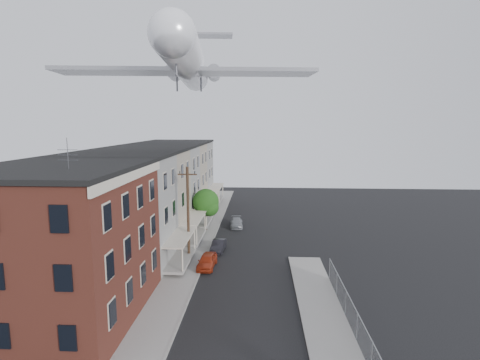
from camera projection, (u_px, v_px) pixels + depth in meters
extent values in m
cube|color=gray|center=(200.00, 240.00, 41.84)|extent=(3.00, 62.00, 0.12)
cube|color=gray|center=(328.00, 331.00, 23.47)|extent=(3.00, 26.00, 0.12)
cube|color=gray|center=(213.00, 240.00, 41.76)|extent=(0.15, 62.00, 0.14)
cube|color=gray|center=(305.00, 330.00, 23.54)|extent=(0.15, 26.00, 0.14)
cube|color=#3D1B13|center=(60.00, 245.00, 24.67)|extent=(10.00, 12.00, 10.00)
cube|color=black|center=(54.00, 168.00, 23.91)|extent=(10.30, 12.30, 0.30)
cube|color=beige|center=(133.00, 175.00, 23.70)|extent=(0.16, 12.20, 0.60)
cylinder|color=#515156|center=(68.00, 155.00, 21.68)|extent=(0.04, 0.04, 2.00)
cube|color=slate|center=(115.00, 212.00, 34.05)|extent=(10.00, 7.00, 10.00)
cube|color=black|center=(113.00, 156.00, 33.29)|extent=(10.25, 7.00, 0.30)
cube|color=gray|center=(181.00, 260.00, 34.39)|extent=(1.80, 6.40, 0.25)
cube|color=beige|center=(180.00, 237.00, 34.07)|extent=(1.90, 6.50, 0.15)
cube|color=slate|center=(140.00, 197.00, 40.96)|extent=(10.00, 7.00, 10.00)
cube|color=black|center=(138.00, 150.00, 40.20)|extent=(10.25, 7.00, 0.30)
cube|color=gray|center=(194.00, 237.00, 41.30)|extent=(1.80, 6.40, 0.25)
cube|color=beige|center=(194.00, 218.00, 40.98)|extent=(1.90, 6.50, 0.15)
cube|color=slate|center=(157.00, 187.00, 47.88)|extent=(10.00, 7.00, 10.00)
cube|color=black|center=(156.00, 146.00, 47.12)|extent=(10.25, 7.00, 0.30)
cube|color=gray|center=(204.00, 221.00, 48.22)|extent=(1.80, 6.40, 0.25)
cube|color=beige|center=(203.00, 204.00, 47.89)|extent=(1.90, 6.50, 0.15)
cube|color=slate|center=(170.00, 179.00, 54.79)|extent=(10.00, 7.00, 10.00)
cube|color=black|center=(169.00, 144.00, 54.03)|extent=(10.25, 7.00, 0.30)
cube|color=gray|center=(211.00, 209.00, 55.13)|extent=(1.80, 6.40, 0.25)
cube|color=beige|center=(211.00, 194.00, 54.80)|extent=(1.90, 6.50, 0.15)
cube|color=slate|center=(180.00, 173.00, 61.70)|extent=(10.00, 7.00, 10.00)
cube|color=black|center=(180.00, 141.00, 60.94)|extent=(10.25, 7.00, 0.30)
cube|color=gray|center=(216.00, 199.00, 62.04)|extent=(1.80, 6.40, 0.25)
cube|color=beige|center=(216.00, 186.00, 61.72)|extent=(1.90, 6.50, 0.15)
cylinder|color=gray|center=(372.00, 358.00, 19.30)|extent=(0.06, 0.06, 1.90)
cylinder|color=gray|center=(357.00, 327.00, 22.27)|extent=(0.06, 0.06, 1.90)
cylinder|color=gray|center=(346.00, 303.00, 25.23)|extent=(0.06, 0.06, 1.90)
cylinder|color=gray|center=(337.00, 284.00, 28.19)|extent=(0.06, 0.06, 1.90)
cylinder|color=gray|center=(329.00, 269.00, 31.15)|extent=(0.06, 0.06, 1.90)
cube|color=gray|center=(358.00, 313.00, 22.13)|extent=(0.04, 18.00, 0.04)
cube|color=gray|center=(357.00, 327.00, 22.27)|extent=(0.02, 18.00, 1.80)
cylinder|color=black|center=(188.00, 214.00, 35.26)|extent=(0.26, 0.26, 9.00)
cube|color=black|center=(187.00, 174.00, 34.70)|extent=(1.80, 0.12, 0.12)
cylinder|color=black|center=(180.00, 172.00, 34.71)|extent=(0.08, 0.08, 0.25)
cylinder|color=black|center=(195.00, 172.00, 34.63)|extent=(0.08, 0.08, 0.25)
cylinder|color=black|center=(206.00, 221.00, 45.61)|extent=(0.24, 0.24, 2.40)
sphere|color=#144111|center=(206.00, 202.00, 45.26)|extent=(3.20, 3.20, 3.20)
sphere|color=#144111|center=(210.00, 207.00, 45.02)|extent=(2.24, 2.24, 2.24)
imported|color=#A93015|center=(207.00, 261.00, 33.94)|extent=(1.68, 3.73, 1.24)
imported|color=black|center=(218.00, 246.00, 38.36)|extent=(1.46, 3.56, 1.15)
imported|color=gray|center=(236.00, 223.00, 47.38)|extent=(1.78, 3.84, 1.08)
cylinder|color=white|center=(188.00, 63.00, 35.07)|extent=(5.55, 23.38, 3.09)
sphere|color=white|center=(172.00, 34.00, 23.62)|extent=(3.09, 3.09, 3.09)
cone|color=white|center=(196.00, 78.00, 46.52)|extent=(3.38, 3.21, 3.09)
cube|color=#939399|center=(187.00, 72.00, 33.79)|extent=(23.49, 6.51, 0.34)
cylinder|color=#939399|center=(174.00, 73.00, 43.04)|extent=(1.95, 4.01, 1.55)
cylinder|color=#939399|center=(214.00, 73.00, 43.27)|extent=(1.95, 4.01, 1.55)
cube|color=white|center=(195.00, 55.00, 45.65)|extent=(0.63, 3.68, 5.41)
cube|color=#939399|center=(195.00, 35.00, 46.23)|extent=(9.39, 3.48, 0.24)
cylinder|color=#515156|center=(176.00, 67.00, 25.79)|extent=(0.15, 0.15, 1.16)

